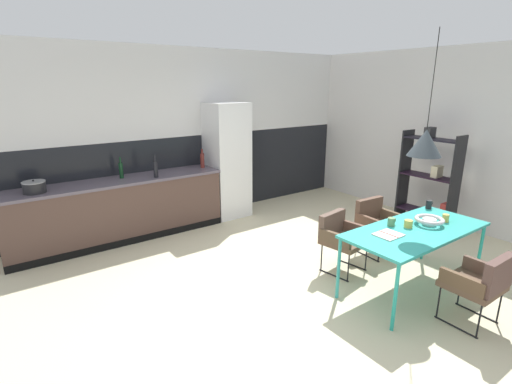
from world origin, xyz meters
name	(u,v)px	position (x,y,z in m)	size (l,w,h in m)	color
ground_plane	(316,278)	(0.00, 0.00, 0.00)	(8.24, 8.24, 0.00)	beige
back_wall_splashback_dark	(200,175)	(0.00, 2.93, 0.70)	(6.34, 0.12, 1.40)	black
back_wall_panel_upper	(196,92)	(0.00, 2.93, 2.10)	(6.34, 0.12, 1.40)	silver
side_wall_right	(465,140)	(3.11, 0.00, 1.40)	(0.12, 5.98, 2.80)	silver
kitchen_counter	(120,210)	(-1.50, 2.57, 0.45)	(3.06, 0.63, 0.90)	#4D372F
refrigerator_column	(227,161)	(0.35, 2.57, 0.97)	(0.63, 0.60, 1.94)	silver
dining_table	(416,233)	(0.69, -0.77, 0.68)	(1.70, 0.77, 0.72)	teal
armchair_facing_counter	(376,219)	(1.17, 0.09, 0.47)	(0.51, 0.50, 0.73)	brown
armchair_corner_seat	(482,280)	(0.61, -1.53, 0.48)	(0.49, 0.47, 0.75)	brown
armchair_near_window	(340,234)	(0.40, 0.02, 0.47)	(0.55, 0.54, 0.72)	brown
fruit_bowl	(429,220)	(0.93, -0.78, 0.78)	(0.31, 0.31, 0.08)	silver
open_book	(388,235)	(0.29, -0.71, 0.73)	(0.26, 0.23, 0.02)	white
mug_dark_espresso	(429,204)	(1.44, -0.47, 0.78)	(0.12, 0.07, 0.11)	black
mug_glass_clear	(409,224)	(0.66, -0.70, 0.77)	(0.13, 0.09, 0.08)	gold
mug_white_ceramic	(391,222)	(0.55, -0.56, 0.77)	(0.12, 0.08, 0.09)	#5B8456
mug_tall_blue	(446,218)	(1.16, -0.84, 0.77)	(0.11, 0.07, 0.09)	gold
cooking_pot	(34,187)	(-2.54, 2.51, 0.98)	(0.28, 0.28, 0.17)	black
bottle_oil_tall	(202,160)	(-0.11, 2.59, 1.03)	(0.07, 0.07, 0.31)	maroon
bottle_spice_small	(121,170)	(-1.41, 2.64, 1.02)	(0.06, 0.06, 0.31)	#0F3319
bottle_vinegar_dark	(156,169)	(-0.99, 2.39, 1.03)	(0.07, 0.07, 0.33)	black
open_shelf_unit	(430,178)	(2.61, 0.20, 0.81)	(0.30, 0.88, 1.59)	black
pendant_lamp_over_table_near	(425,143)	(0.69, -0.75, 1.65)	(0.34, 0.34, 1.23)	black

